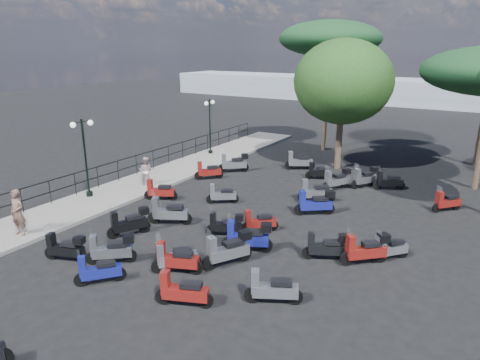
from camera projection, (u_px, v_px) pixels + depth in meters
The scene contains 38 objects.
ground at pixel (217, 227), 17.37m from camera, with size 120.00×120.00×0.00m, color black.
sidewalk at pixel (149, 181), 23.02m from camera, with size 3.00×30.00×0.15m, color #62605D.
railing at pixel (127, 164), 23.26m from camera, with size 0.04×26.04×1.10m.
lamp_post_1 at pixel (85, 153), 19.92m from camera, with size 0.43×1.08×3.73m.
lamp_post_2 at pixel (210, 123), 28.18m from camera, with size 0.32×1.06×3.59m.
woman at pixel (17, 213), 16.07m from camera, with size 0.66×0.43×1.80m, color brown.
pedestrian_far at pixel (146, 171), 22.07m from camera, with size 0.71×0.55×1.46m, color #C6A5A6.
scooter_1 at pixel (65, 248), 14.51m from camera, with size 1.51×0.75×1.25m.
scooter_2 at pixel (169, 213), 17.52m from camera, with size 1.69×1.00×1.46m.
scooter_3 at pixel (160, 191), 20.32m from camera, with size 1.49×0.87×1.28m.
scooter_4 at pixel (234, 163), 24.80m from camera, with size 1.48×1.30×1.43m.
scooter_5 at pixel (208, 171), 23.53m from camera, with size 1.21×1.20×1.28m.
scooter_6 at pixel (98, 271), 13.12m from camera, with size 1.10×1.24×1.24m.
scooter_7 at pixel (129, 223), 16.48m from camera, with size 0.98×1.58×1.37m.
scooter_8 at pixel (111, 250), 14.34m from camera, with size 1.40×1.20×1.34m.
scooter_9 at pixel (226, 225), 16.45m from camera, with size 1.41×0.81×1.20m.
scooter_10 at pixel (222, 195), 19.87m from camera, with size 1.30×0.96×1.21m.
scooter_11 at pixel (299, 162), 25.34m from camera, with size 1.59×1.05×1.42m.
scooter_13 at pixel (176, 260), 13.74m from camera, with size 1.61×0.83×1.34m.
scooter_14 at pixel (175, 258), 13.88m from camera, with size 1.17×1.29×1.31m.
scooter_15 at pixel (259, 222), 16.79m from camera, with size 1.18×1.14×1.23m.
scooter_16 at pixel (315, 203), 18.50m from camera, with size 1.53×1.22×1.43m.
scooter_17 at pixel (319, 172), 23.51m from camera, with size 1.39×0.87×1.22m.
scooter_19 at pixel (228, 250), 14.22m from camera, with size 1.10×1.65×1.46m.
scooter_20 at pixel (248, 237), 15.16m from camera, with size 1.71×1.00×1.46m.
scooter_21 at pixel (326, 247), 14.59m from camera, with size 1.47×0.89×1.26m.
scooter_22 at pixel (316, 192), 20.02m from camera, with size 1.57×1.07×1.42m.
scooter_23 at pixel (337, 180), 21.81m from camera, with size 1.06×1.52×1.36m.
scooter_25 at pixel (272, 289), 12.08m from camera, with size 1.54×0.93×1.34m.
scooter_26 at pixel (365, 250), 14.30m from camera, with size 1.39×1.30×1.38m.
scooter_27 at pixel (389, 249), 14.60m from camera, with size 1.06×1.21×1.21m.
scooter_28 at pixel (447, 202), 18.94m from camera, with size 1.07×1.25×1.23m.
scooter_29 at pixel (389, 182), 21.76m from camera, with size 1.45×0.91×1.28m.
scooter_30 at pixel (182, 291), 11.97m from camera, with size 1.61×0.83×1.34m.
scooter_31 at pixel (365, 178), 22.15m from camera, with size 1.06×1.52×1.36m.
broadleaf_tree at pixel (343, 82), 24.20m from camera, with size 5.63×5.63×7.50m.
pine_2 at pixel (330, 39), 28.07m from camera, with size 6.75×6.75×8.70m.
distant_hills at pixel (419, 92), 53.59m from camera, with size 70.00×8.00×3.00m, color gray.
Camera 1 is at (9.13, -13.17, 7.03)m, focal length 32.00 mm.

